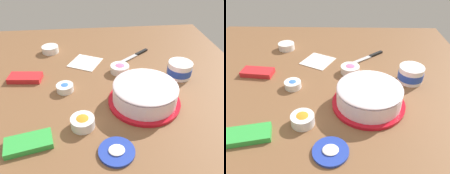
# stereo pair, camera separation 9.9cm
# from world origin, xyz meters

# --- Properties ---
(ground_plane) EXTENTS (1.54, 1.54, 0.00)m
(ground_plane) POSITION_xyz_m (0.00, 0.00, 0.00)
(ground_plane) COLOR brown
(frosted_cake) EXTENTS (0.30, 0.30, 0.10)m
(frosted_cake) POSITION_xyz_m (-0.20, 0.12, 0.05)
(frosted_cake) COLOR red
(frosted_cake) RESTS_ON ground_plane
(frosting_tub) EXTENTS (0.12, 0.12, 0.08)m
(frosting_tub) POSITION_xyz_m (-0.41, -0.07, 0.04)
(frosting_tub) COLOR white
(frosting_tub) RESTS_ON ground_plane
(frosting_tub_lid) EXTENTS (0.12, 0.12, 0.02)m
(frosting_tub_lid) POSITION_xyz_m (-0.05, 0.37, 0.01)
(frosting_tub_lid) COLOR #233DAD
(frosting_tub_lid) RESTS_ON ground_plane
(spreading_knife) EXTENTS (0.20, 0.16, 0.01)m
(spreading_knife) POSITION_xyz_m (-0.24, -0.31, 0.01)
(spreading_knife) COLOR silver
(spreading_knife) RESTS_ON ground_plane
(sprinkle_bowl_yellow) EXTENTS (0.10, 0.10, 0.04)m
(sprinkle_bowl_yellow) POSITION_xyz_m (0.25, -0.40, 0.02)
(sprinkle_bowl_yellow) COLOR white
(sprinkle_bowl_yellow) RESTS_ON ground_plane
(sprinkle_bowl_blue) EXTENTS (0.08, 0.08, 0.03)m
(sprinkle_bowl_blue) POSITION_xyz_m (0.14, 0.00, 0.02)
(sprinkle_bowl_blue) COLOR white
(sprinkle_bowl_blue) RESTS_ON ground_plane
(sprinkle_bowl_pink) EXTENTS (0.10, 0.10, 0.04)m
(sprinkle_bowl_pink) POSITION_xyz_m (-0.13, -0.14, 0.02)
(sprinkle_bowl_pink) COLOR white
(sprinkle_bowl_pink) RESTS_ON ground_plane
(sprinkle_bowl_orange) EXTENTS (0.09, 0.09, 0.04)m
(sprinkle_bowl_orange) POSITION_xyz_m (0.06, 0.23, 0.02)
(sprinkle_bowl_orange) COLOR white
(sprinkle_bowl_orange) RESTS_ON ground_plane
(candy_box_lower) EXTENTS (0.17, 0.12, 0.02)m
(candy_box_lower) POSITION_xyz_m (0.24, 0.31, 0.01)
(candy_box_lower) COLOR green
(candy_box_lower) RESTS_ON ground_plane
(candy_box_upper) EXTENTS (0.16, 0.09, 0.03)m
(candy_box_upper) POSITION_xyz_m (0.34, -0.11, 0.01)
(candy_box_upper) COLOR red
(candy_box_upper) RESTS_ON ground_plane
(paper_napkin) EXTENTS (0.20, 0.20, 0.01)m
(paper_napkin) POSITION_xyz_m (0.05, -0.25, 0.00)
(paper_napkin) COLOR white
(paper_napkin) RESTS_ON ground_plane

